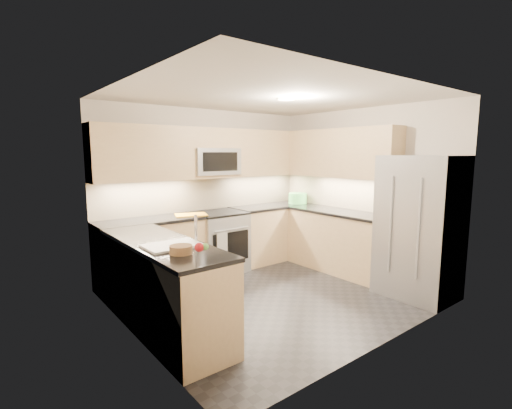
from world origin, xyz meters
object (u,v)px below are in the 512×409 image
at_px(microwave, 213,161).
at_px(fruit_basket, 181,250).
at_px(gas_range, 219,242).
at_px(refrigerator, 419,227).
at_px(cutting_board, 191,215).
at_px(utensil_bowl, 298,198).

xyz_separation_m(microwave, fruit_basket, (-1.56, -1.94, -0.72)).
distance_m(gas_range, fruit_basket, 2.44).
height_order(refrigerator, cutting_board, refrigerator).
xyz_separation_m(gas_range, refrigerator, (1.45, -2.43, 0.45)).
distance_m(microwave, utensil_bowl, 1.74).
bearing_deg(utensil_bowl, cutting_board, 178.40).
bearing_deg(fruit_basket, utensil_bowl, 28.54).
relative_size(microwave, fruit_basket, 3.73).
height_order(gas_range, microwave, microwave).
xyz_separation_m(refrigerator, cutting_board, (-1.94, 2.38, 0.05)).
relative_size(refrigerator, cutting_board, 4.07).
xyz_separation_m(gas_range, cutting_board, (-0.49, -0.04, 0.49)).
relative_size(microwave, cutting_board, 1.72).
bearing_deg(cutting_board, microwave, 18.63).
relative_size(gas_range, cutting_board, 2.06).
relative_size(refrigerator, utensil_bowl, 5.60).
height_order(microwave, refrigerator, microwave).
bearing_deg(cutting_board, fruit_basket, -120.94).
xyz_separation_m(gas_range, microwave, (0.00, 0.12, 1.24)).
bearing_deg(microwave, fruit_basket, -128.76).
xyz_separation_m(refrigerator, fruit_basket, (-3.01, 0.61, 0.08)).
bearing_deg(fruit_basket, microwave, 51.24).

